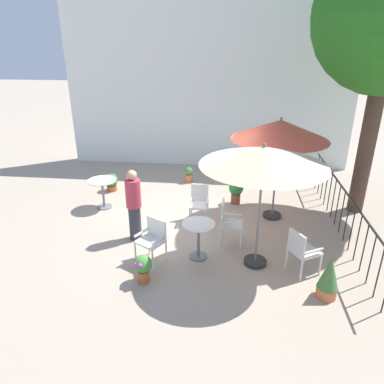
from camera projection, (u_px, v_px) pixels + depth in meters
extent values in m
plane|color=tan|center=(193.00, 225.00, 8.46)|extent=(60.00, 60.00, 0.00)
cube|color=white|center=(208.00, 88.00, 11.55)|extent=(9.27, 0.30, 5.13)
cube|color=black|center=(346.00, 192.00, 7.74)|extent=(0.03, 5.57, 0.03)
cylinder|color=black|center=(379.00, 273.00, 5.90)|extent=(0.02, 0.02, 1.00)
cylinder|color=black|center=(371.00, 260.00, 6.24)|extent=(0.02, 0.02, 1.00)
cylinder|color=black|center=(364.00, 248.00, 6.58)|extent=(0.02, 0.02, 1.00)
cylinder|color=black|center=(358.00, 238.00, 6.92)|extent=(0.02, 0.02, 1.00)
cylinder|color=black|center=(352.00, 229.00, 7.26)|extent=(0.02, 0.02, 1.00)
cylinder|color=black|center=(347.00, 220.00, 7.60)|extent=(0.02, 0.02, 1.00)
cylinder|color=black|center=(342.00, 212.00, 7.93)|extent=(0.02, 0.02, 1.00)
cylinder|color=black|center=(337.00, 205.00, 8.27)|extent=(0.02, 0.02, 1.00)
cylinder|color=black|center=(333.00, 199.00, 8.61)|extent=(0.02, 0.02, 1.00)
cylinder|color=black|center=(330.00, 193.00, 8.95)|extent=(0.02, 0.02, 1.00)
cylinder|color=black|center=(326.00, 187.00, 9.29)|extent=(0.02, 0.02, 1.00)
cylinder|color=black|center=(323.00, 182.00, 9.63)|extent=(0.02, 0.02, 1.00)
cylinder|color=black|center=(320.00, 177.00, 9.97)|extent=(0.02, 0.02, 1.00)
cylinder|color=black|center=(317.00, 172.00, 10.31)|extent=(0.02, 0.02, 1.00)
cylinder|color=#4D362A|center=(367.00, 147.00, 8.53)|extent=(0.38, 0.38, 3.34)
sphere|color=#235F1D|center=(354.00, 8.00, 7.87)|extent=(1.80, 1.80, 1.80)
cylinder|color=#2D2D2D|center=(255.00, 262.00, 6.99)|extent=(0.44, 0.44, 0.08)
cylinder|color=slate|center=(259.00, 209.00, 6.54)|extent=(0.04, 0.04, 2.36)
cone|color=beige|center=(264.00, 156.00, 6.14)|extent=(2.24, 2.24, 0.33)
sphere|color=slate|center=(265.00, 145.00, 6.07)|extent=(0.06, 0.06, 0.06)
cylinder|color=#2D2D2D|center=(272.00, 215.00, 8.82)|extent=(0.44, 0.44, 0.08)
cylinder|color=slate|center=(276.00, 171.00, 8.36)|extent=(0.04, 0.04, 2.40)
cone|color=#E25139|center=(280.00, 130.00, 7.98)|extent=(2.19, 2.19, 0.44)
sphere|color=slate|center=(281.00, 118.00, 7.88)|extent=(0.06, 0.06, 0.06)
cylinder|color=silver|center=(199.00, 224.00, 6.92)|extent=(0.65, 0.65, 0.02)
cylinder|color=slate|center=(198.00, 241.00, 7.07)|extent=(0.06, 0.06, 0.73)
cylinder|color=slate|center=(198.00, 256.00, 7.21)|extent=(0.36, 0.36, 0.03)
cylinder|color=white|center=(102.00, 180.00, 9.04)|extent=(0.72, 0.72, 0.02)
cylinder|color=slate|center=(103.00, 194.00, 9.19)|extent=(0.06, 0.06, 0.73)
cylinder|color=slate|center=(105.00, 207.00, 9.33)|extent=(0.39, 0.39, 0.03)
cube|color=white|center=(150.00, 241.00, 6.86)|extent=(0.63, 0.61, 0.04)
cube|color=white|center=(157.00, 227.00, 6.92)|extent=(0.41, 0.26, 0.39)
cube|color=white|center=(142.00, 233.00, 6.93)|extent=(0.23, 0.36, 0.03)
cube|color=white|center=(159.00, 239.00, 6.69)|extent=(0.23, 0.36, 0.03)
cylinder|color=white|center=(135.00, 253.00, 6.92)|extent=(0.04, 0.04, 0.45)
cylinder|color=white|center=(153.00, 261.00, 6.69)|extent=(0.04, 0.04, 0.45)
cylinder|color=white|center=(149.00, 244.00, 7.22)|extent=(0.04, 0.04, 0.45)
cylinder|color=white|center=(166.00, 251.00, 6.98)|extent=(0.04, 0.04, 0.45)
cube|color=silver|center=(232.00, 224.00, 7.52)|extent=(0.46, 0.45, 0.04)
cube|color=silver|center=(223.00, 212.00, 7.44)|extent=(0.06, 0.41, 0.49)
cube|color=silver|center=(232.00, 223.00, 7.29)|extent=(0.40, 0.05, 0.03)
cube|color=silver|center=(233.00, 215.00, 7.65)|extent=(0.40, 0.05, 0.03)
cylinder|color=silver|center=(241.00, 239.00, 7.41)|extent=(0.04, 0.04, 0.45)
cylinder|color=silver|center=(241.00, 230.00, 7.76)|extent=(0.04, 0.04, 0.45)
cylinder|color=silver|center=(221.00, 238.00, 7.46)|extent=(0.04, 0.04, 0.45)
cylinder|color=silver|center=(222.00, 229.00, 7.82)|extent=(0.04, 0.04, 0.45)
cube|color=white|center=(199.00, 205.00, 8.41)|extent=(0.43, 0.47, 0.04)
cube|color=white|center=(200.00, 192.00, 8.52)|extent=(0.41, 0.04, 0.42)
cube|color=white|center=(191.00, 200.00, 8.39)|extent=(0.04, 0.42, 0.03)
cube|color=white|center=(207.00, 201.00, 8.35)|extent=(0.04, 0.42, 0.03)
cylinder|color=white|center=(190.00, 218.00, 8.33)|extent=(0.04, 0.04, 0.43)
cylinder|color=white|center=(206.00, 218.00, 8.29)|extent=(0.04, 0.04, 0.43)
cylinder|color=white|center=(192.00, 209.00, 8.72)|extent=(0.04, 0.04, 0.43)
cylinder|color=white|center=(208.00, 210.00, 8.69)|extent=(0.04, 0.04, 0.43)
cube|color=silver|center=(305.00, 251.00, 6.58)|extent=(0.64, 0.63, 0.04)
cube|color=silver|center=(297.00, 243.00, 6.41)|extent=(0.25, 0.40, 0.42)
cube|color=silver|center=(313.00, 251.00, 6.35)|extent=(0.39, 0.25, 0.03)
cube|color=silver|center=(298.00, 240.00, 6.71)|extent=(0.39, 0.25, 0.03)
cylinder|color=silver|center=(320.00, 265.00, 6.57)|extent=(0.04, 0.04, 0.43)
cylinder|color=silver|center=(305.00, 254.00, 6.93)|extent=(0.04, 0.04, 0.43)
cylinder|color=silver|center=(301.00, 271.00, 6.41)|extent=(0.04, 0.04, 0.43)
cylinder|color=silver|center=(286.00, 259.00, 6.77)|extent=(0.04, 0.04, 0.43)
cylinder|color=#B45F30|center=(144.00, 276.00, 6.44)|extent=(0.22, 0.22, 0.24)
cylinder|color=#382819|center=(143.00, 271.00, 6.40)|extent=(0.19, 0.19, 0.02)
sphere|color=#468C39|center=(143.00, 264.00, 6.34)|extent=(0.33, 0.33, 0.33)
sphere|color=#C042A6|center=(140.00, 266.00, 6.19)|extent=(0.09, 0.09, 0.09)
sphere|color=#C042A6|center=(138.00, 266.00, 6.24)|extent=(0.06, 0.06, 0.06)
sphere|color=#C042A6|center=(136.00, 265.00, 6.24)|extent=(0.10, 0.10, 0.10)
cylinder|color=brown|center=(236.00, 199.00, 9.50)|extent=(0.25, 0.25, 0.28)
cylinder|color=#382819|center=(236.00, 194.00, 9.45)|extent=(0.22, 0.22, 0.02)
sphere|color=#2E8033|center=(236.00, 188.00, 9.38)|extent=(0.38, 0.38, 0.38)
cylinder|color=#CC6E3C|center=(326.00, 292.00, 6.07)|extent=(0.34, 0.34, 0.19)
cylinder|color=#382819|center=(327.00, 288.00, 6.03)|extent=(0.30, 0.30, 0.02)
cone|color=#457637|center=(330.00, 272.00, 5.91)|extent=(0.35, 0.35, 0.60)
cylinder|color=#CE703F|center=(189.00, 178.00, 10.93)|extent=(0.22, 0.22, 0.25)
cylinder|color=#382819|center=(189.00, 175.00, 10.88)|extent=(0.20, 0.20, 0.02)
sphere|color=#457B42|center=(189.00, 171.00, 10.84)|extent=(0.25, 0.25, 0.25)
cylinder|color=#A3522A|center=(112.00, 188.00, 10.33)|extent=(0.28, 0.28, 0.17)
cylinder|color=#382819|center=(112.00, 185.00, 10.30)|extent=(0.25, 0.25, 0.02)
sphere|color=#3A8136|center=(111.00, 180.00, 10.23)|extent=(0.37, 0.37, 0.37)
cylinder|color=#33333D|center=(135.00, 223.00, 7.74)|extent=(0.26, 0.26, 0.77)
cylinder|color=#BA3545|center=(133.00, 193.00, 7.47)|extent=(0.43, 0.43, 0.61)
sphere|color=tan|center=(132.00, 175.00, 7.30)|extent=(0.21, 0.21, 0.21)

